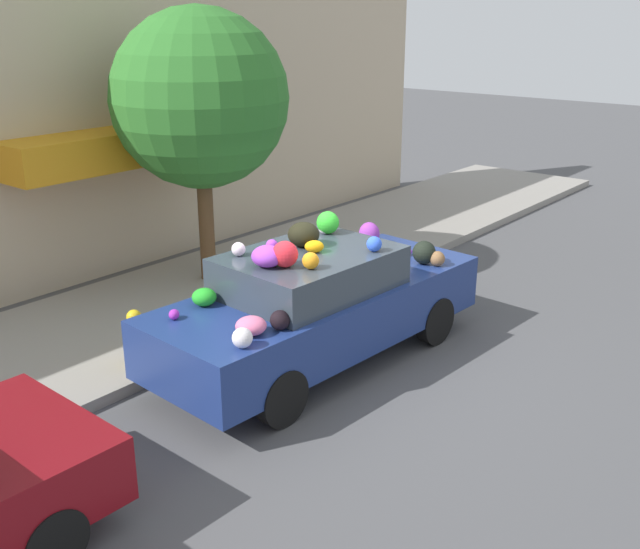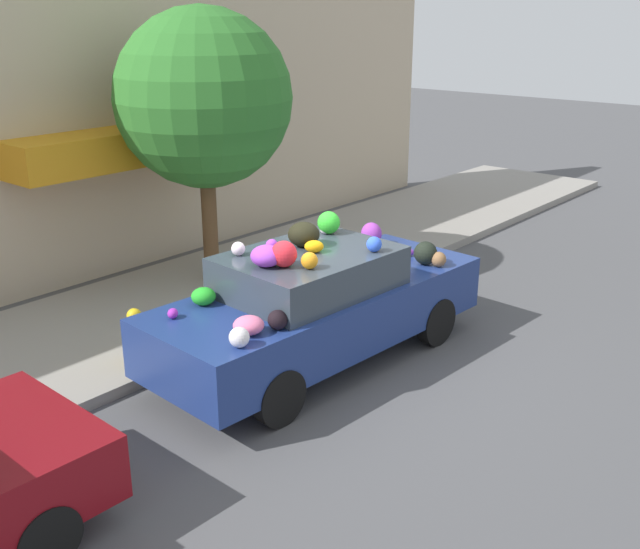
# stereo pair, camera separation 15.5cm
# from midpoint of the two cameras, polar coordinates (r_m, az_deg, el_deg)

# --- Properties ---
(ground_plane) EXTENTS (60.00, 60.00, 0.00)m
(ground_plane) POSITION_cam_midpoint_polar(r_m,az_deg,el_deg) (9.57, -0.47, -6.54)
(ground_plane) COLOR #4C4C4F
(sidewalk_curb) EXTENTS (24.00, 3.20, 0.14)m
(sidewalk_curb) POSITION_cam_midpoint_polar(r_m,az_deg,el_deg) (11.32, -11.01, -2.26)
(sidewalk_curb) COLOR gray
(sidewalk_curb) RESTS_ON ground
(building_facade) EXTENTS (18.00, 1.20, 5.45)m
(building_facade) POSITION_cam_midpoint_polar(r_m,az_deg,el_deg) (12.45, -18.41, 11.59)
(building_facade) COLOR #C6B293
(building_facade) RESTS_ON ground
(street_tree) EXTENTS (2.66, 2.66, 4.15)m
(street_tree) POSITION_cam_midpoint_polar(r_m,az_deg,el_deg) (11.50, -9.53, 13.04)
(street_tree) COLOR brown
(street_tree) RESTS_ON sidewalk_curb
(fire_hydrant) EXTENTS (0.20, 0.20, 0.70)m
(fire_hydrant) POSITION_cam_midpoint_polar(r_m,az_deg,el_deg) (9.30, -14.33, -4.66)
(fire_hydrant) COLOR gold
(fire_hydrant) RESTS_ON sidewalk_curb
(art_car) EXTENTS (4.66, 1.92, 1.78)m
(art_car) POSITION_cam_midpoint_polar(r_m,az_deg,el_deg) (9.22, -0.63, -2.16)
(art_car) COLOR navy
(art_car) RESTS_ON ground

